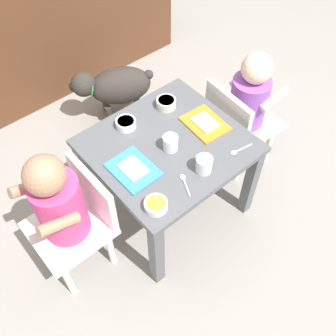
{
  "coord_description": "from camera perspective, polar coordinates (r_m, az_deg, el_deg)",
  "views": [
    {
      "loc": [
        -0.65,
        -0.76,
        1.56
      ],
      "look_at": [
        0.0,
        0.0,
        0.28
      ],
      "focal_mm": 41.87,
      "sensor_mm": 36.0,
      "label": 1
    }
  ],
  "objects": [
    {
      "name": "ground_plane",
      "position": [
        1.85,
        0.0,
        -5.37
      ],
      "size": [
        7.0,
        7.0,
        0.0
      ],
      "primitive_type": "plane",
      "color": "gray"
    },
    {
      "name": "kitchen_cabinet_back",
      "position": [
        2.29,
        -19.84,
        19.89
      ],
      "size": [
        1.7,
        0.32,
        0.89
      ],
      "primitive_type": "cube",
      "color": "#56331E",
      "rests_on": "ground"
    },
    {
      "name": "dining_table",
      "position": [
        1.56,
        0.0,
        1.74
      ],
      "size": [
        0.58,
        0.54,
        0.43
      ],
      "color": "#515459",
      "rests_on": "ground"
    },
    {
      "name": "seated_child_left",
      "position": [
        1.42,
        -15.05,
        -5.31
      ],
      "size": [
        0.28,
        0.28,
        0.67
      ],
      "color": "white",
      "rests_on": "ground"
    },
    {
      "name": "seated_child_right",
      "position": [
        1.78,
        11.38,
        9.4
      ],
      "size": [
        0.3,
        0.3,
        0.62
      ],
      "color": "white",
      "rests_on": "ground"
    },
    {
      "name": "dog",
      "position": [
        2.12,
        -7.73,
        11.72
      ],
      "size": [
        0.43,
        0.31,
        0.32
      ],
      "color": "#332D28",
      "rests_on": "ground"
    },
    {
      "name": "food_tray_left",
      "position": [
        1.43,
        -5.09,
        -0.19
      ],
      "size": [
        0.14,
        0.18,
        0.02
      ],
      "color": "#388CD8",
      "rests_on": "dining_table"
    },
    {
      "name": "food_tray_right",
      "position": [
        1.58,
        5.41,
        6.49
      ],
      "size": [
        0.15,
        0.19,
        0.02
      ],
      "color": "orange",
      "rests_on": "dining_table"
    },
    {
      "name": "water_cup_left",
      "position": [
        1.47,
        0.35,
        3.58
      ],
      "size": [
        0.06,
        0.06,
        0.06
      ],
      "color": "white",
      "rests_on": "dining_table"
    },
    {
      "name": "water_cup_right",
      "position": [
        1.41,
        5.25,
        0.43
      ],
      "size": [
        0.06,
        0.06,
        0.06
      ],
      "color": "white",
      "rests_on": "dining_table"
    },
    {
      "name": "veggie_bowl_far",
      "position": [
        1.57,
        -6.15,
        6.49
      ],
      "size": [
        0.08,
        0.08,
        0.03
      ],
      "color": "white",
      "rests_on": "dining_table"
    },
    {
      "name": "cereal_bowl_right_side",
      "position": [
        1.64,
        -0.27,
        9.45
      ],
      "size": [
        0.08,
        0.08,
        0.04
      ],
      "color": "silver",
      "rests_on": "dining_table"
    },
    {
      "name": "veggie_bowl_near",
      "position": [
        1.32,
        -1.77,
        -5.4
      ],
      "size": [
        0.08,
        0.08,
        0.03
      ],
      "color": "white",
      "rests_on": "dining_table"
    },
    {
      "name": "spoon_by_left_tray",
      "position": [
        1.39,
        2.43,
        -2.12
      ],
      "size": [
        0.05,
        0.1,
        0.01
      ],
      "color": "silver",
      "rests_on": "dining_table"
    },
    {
      "name": "spoon_by_right_tray",
      "position": [
        1.51,
        10.31,
        2.58
      ],
      "size": [
        0.1,
        0.03,
        0.01
      ],
      "color": "silver",
      "rests_on": "dining_table"
    }
  ]
}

